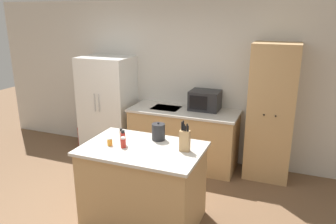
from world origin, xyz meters
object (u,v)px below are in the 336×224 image
(spice_bottle_amber_oil, at_px, (121,135))
(spice_bottle_green_herb, at_px, (110,142))
(spice_bottle_tall_dark, at_px, (123,143))
(kettle, at_px, (158,132))
(pantry_cabinet, at_px, (271,113))
(knife_block, at_px, (185,140))
(microwave, at_px, (205,100))
(spice_bottle_short_red, at_px, (123,138))
(fire_extinguisher, at_px, (81,136))
(refrigerator, at_px, (108,106))

(spice_bottle_amber_oil, relative_size, spice_bottle_green_herb, 1.65)
(spice_bottle_tall_dark, distance_m, kettle, 0.46)
(pantry_cabinet, height_order, knife_block, pantry_cabinet)
(pantry_cabinet, distance_m, knife_block, 1.80)
(microwave, distance_m, spice_bottle_amber_oil, 1.76)
(knife_block, distance_m, spice_bottle_short_red, 0.72)
(microwave, xyz_separation_m, fire_extinguisher, (-2.35, -0.07, -0.91))
(knife_block, xyz_separation_m, spice_bottle_tall_dark, (-0.67, -0.16, -0.07))
(spice_bottle_tall_dark, relative_size, spice_bottle_short_red, 0.72)
(microwave, bearing_deg, spice_bottle_green_herb, -108.27)
(knife_block, height_order, spice_bottle_tall_dark, knife_block)
(spice_bottle_short_red, bearing_deg, fire_extinguisher, 137.89)
(spice_bottle_tall_dark, height_order, fire_extinguisher, spice_bottle_tall_dark)
(spice_bottle_tall_dark, bearing_deg, spice_bottle_green_herb, -178.25)
(refrigerator, relative_size, spice_bottle_short_red, 9.76)
(spice_bottle_short_red, xyz_separation_m, kettle, (0.32, 0.29, 0.02))
(refrigerator, height_order, spice_bottle_amber_oil, refrigerator)
(microwave, xyz_separation_m, spice_bottle_short_red, (-0.48, -1.76, -0.06))
(microwave, bearing_deg, fire_extinguisher, -178.20)
(kettle, xyz_separation_m, fire_extinguisher, (-2.19, 1.40, -0.87))
(spice_bottle_short_red, bearing_deg, pantry_cabinet, 49.02)
(spice_bottle_green_herb, bearing_deg, fire_extinguisher, 134.52)
(microwave, bearing_deg, pantry_cabinet, -2.88)
(spice_bottle_amber_oil, bearing_deg, pantry_cabinet, 45.91)
(spice_bottle_amber_oil, xyz_separation_m, kettle, (0.39, 0.19, 0.03))
(knife_block, height_order, spice_bottle_amber_oil, knife_block)
(spice_bottle_tall_dark, relative_size, fire_extinguisher, 0.31)
(pantry_cabinet, distance_m, spice_bottle_amber_oil, 2.25)
(knife_block, bearing_deg, refrigerator, 141.19)
(refrigerator, distance_m, fire_extinguisher, 0.93)
(refrigerator, distance_m, spice_bottle_amber_oil, 1.94)
(refrigerator, relative_size, spice_bottle_tall_dark, 13.55)
(spice_bottle_tall_dark, xyz_separation_m, kettle, (0.28, 0.36, 0.04))
(refrigerator, distance_m, knife_block, 2.50)
(pantry_cabinet, xyz_separation_m, kettle, (-1.17, -1.42, 0.04))
(spice_bottle_tall_dark, height_order, spice_bottle_short_red, spice_bottle_short_red)
(microwave, distance_m, spice_bottle_short_red, 1.83)
(refrigerator, distance_m, spice_bottle_green_herb, 2.06)
(knife_block, distance_m, fire_extinguisher, 3.17)
(spice_bottle_amber_oil, distance_m, fire_extinguisher, 2.54)
(spice_bottle_short_red, bearing_deg, kettle, 42.52)
(knife_block, bearing_deg, fire_extinguisher, 148.23)
(spice_bottle_short_red, relative_size, spice_bottle_green_herb, 1.89)
(spice_bottle_short_red, height_order, fire_extinguisher, spice_bottle_short_red)
(microwave, xyz_separation_m, spice_bottle_green_herb, (-0.61, -1.84, -0.10))
(knife_block, distance_m, spice_bottle_tall_dark, 0.70)
(spice_bottle_green_herb, distance_m, fire_extinguisher, 2.61)
(kettle, bearing_deg, spice_bottle_green_herb, -140.37)
(refrigerator, bearing_deg, knife_block, -38.81)
(knife_block, bearing_deg, spice_bottle_green_herb, -168.70)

